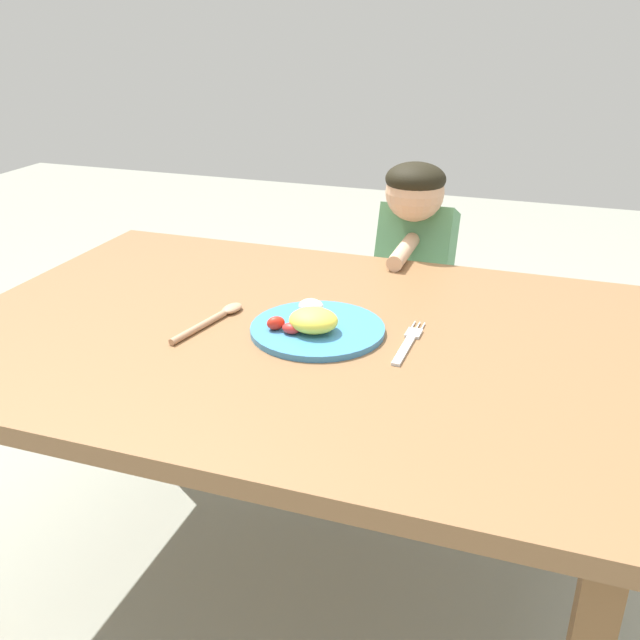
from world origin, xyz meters
The scene contains 6 objects.
ground_plane centered at (0.00, 0.00, 0.00)m, with size 8.00×8.00×0.00m, color gray.
dining_table centered at (0.00, 0.00, 0.63)m, with size 1.37×0.97×0.70m.
plate centered at (0.05, 0.00, 0.71)m, with size 0.27×0.27×0.06m.
fork centered at (0.24, 0.00, 0.70)m, with size 0.03×0.20×0.01m.
spoon centered at (-0.16, -0.02, 0.70)m, with size 0.07×0.22×0.02m.
person centered at (0.12, 0.66, 0.48)m, with size 0.21×0.39×0.92m.
Camera 1 is at (0.47, -1.19, 1.29)m, focal length 39.46 mm.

